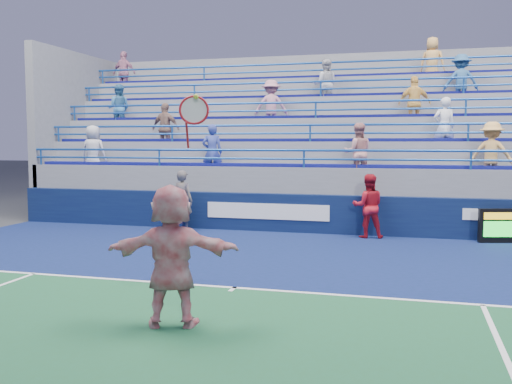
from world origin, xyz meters
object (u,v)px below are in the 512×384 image
(judge_chair, at_px, (179,222))
(line_judge, at_px, (183,201))
(serve_speed_board, at_px, (504,226))
(tennis_player, at_px, (172,255))
(ball_girl, at_px, (368,206))

(judge_chair, xyz_separation_m, line_judge, (0.18, -0.13, 0.65))
(serve_speed_board, xyz_separation_m, tennis_player, (-5.52, -8.34, 0.56))
(ball_girl, bearing_deg, judge_chair, -9.61)
(tennis_player, distance_m, line_judge, 8.67)
(judge_chair, height_order, ball_girl, ball_girl)
(line_judge, xyz_separation_m, ball_girl, (5.28, 0.19, -0.02))
(judge_chair, bearing_deg, ball_girl, 0.69)
(judge_chair, relative_size, tennis_player, 0.23)
(judge_chair, bearing_deg, tennis_player, -67.70)
(serve_speed_board, height_order, line_judge, line_judge)
(line_judge, relative_size, ball_girl, 1.03)
(judge_chair, relative_size, ball_girl, 0.42)
(serve_speed_board, relative_size, tennis_player, 0.40)
(tennis_player, relative_size, ball_girl, 1.86)
(serve_speed_board, xyz_separation_m, ball_girl, (-3.42, -0.08, 0.42))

